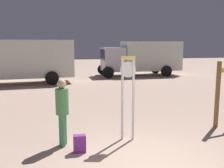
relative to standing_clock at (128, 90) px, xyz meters
The scene contains 6 objects.
ground_plane 2.22m from the standing_clock, 86.23° to the right, with size 80.00×80.00×0.00m, color tan.
standing_clock is the anchor object (origin of this frame).
person_near_clock 1.84m from the standing_clock, behind, with size 0.34×0.34×1.78m.
backpack 1.94m from the standing_clock, 156.61° to the right, with size 0.31×0.22×0.44m.
box_truck_near 12.12m from the standing_clock, 110.67° to the left, with size 7.37×2.93×2.94m.
box_truck_far 15.14m from the standing_clock, 70.08° to the left, with size 6.93×2.72×2.90m.
Camera 1 is at (-1.92, -4.94, 2.67)m, focal length 40.67 mm.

